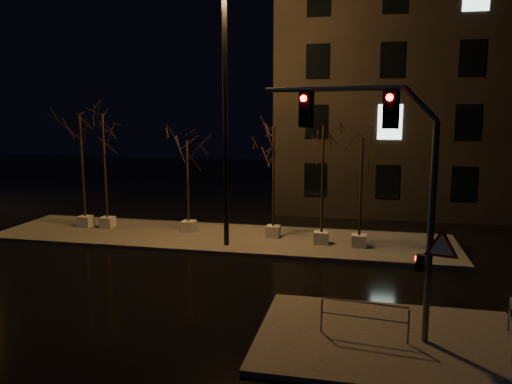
# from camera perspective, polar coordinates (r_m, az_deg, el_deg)

# --- Properties ---
(ground) EXTENTS (90.00, 90.00, 0.00)m
(ground) POSITION_cam_1_polar(r_m,az_deg,el_deg) (18.76, -9.44, -9.87)
(ground) COLOR black
(ground) RESTS_ON ground
(median) EXTENTS (22.00, 5.00, 0.15)m
(median) POSITION_cam_1_polar(r_m,az_deg,el_deg) (24.17, -4.19, -5.21)
(median) COLOR #42403B
(median) RESTS_ON ground
(sidewalk_corner) EXTENTS (7.00, 5.00, 0.15)m
(sidewalk_corner) POSITION_cam_1_polar(r_m,az_deg,el_deg) (14.30, 15.00, -16.04)
(sidewalk_corner) COLOR #42403B
(sidewalk_corner) RESTS_ON ground
(building) EXTENTS (25.00, 12.00, 15.00)m
(building) POSITION_cam_1_polar(r_m,az_deg,el_deg) (35.24, 24.70, 10.71)
(building) COLOR black
(building) RESTS_ON ground
(tree_0) EXTENTS (1.80, 1.80, 5.88)m
(tree_0) POSITION_cam_1_polar(r_m,az_deg,el_deg) (26.94, -19.38, 5.56)
(tree_0) COLOR #ACACA1
(tree_0) RESTS_ON median
(tree_1) EXTENTS (1.80, 1.80, 5.96)m
(tree_1) POSITION_cam_1_polar(r_m,az_deg,el_deg) (26.33, -17.04, 5.74)
(tree_1) COLOR #ACACA1
(tree_1) RESTS_ON median
(tree_2) EXTENTS (1.80, 1.80, 4.67)m
(tree_2) POSITION_cam_1_polar(r_m,az_deg,el_deg) (24.58, -7.86, 3.55)
(tree_2) COLOR #ACACA1
(tree_2) RESTS_ON median
(tree_3) EXTENTS (1.80, 1.80, 5.40)m
(tree_3) POSITION_cam_1_polar(r_m,az_deg,el_deg) (23.25, 2.02, 4.68)
(tree_3) COLOR #ACACA1
(tree_3) RESTS_ON median
(tree_4) EXTENTS (1.80, 1.80, 5.49)m
(tree_4) POSITION_cam_1_polar(r_m,az_deg,el_deg) (22.23, 7.68, 4.55)
(tree_4) COLOR #ACACA1
(tree_4) RESTS_ON median
(tree_5) EXTENTS (1.80, 1.80, 4.96)m
(tree_5) POSITION_cam_1_polar(r_m,az_deg,el_deg) (22.01, 12.00, 3.35)
(tree_5) COLOR #ACACA1
(tree_5) RESTS_ON median
(traffic_signal_mast) EXTENTS (5.26, 1.42, 6.60)m
(traffic_signal_mast) POSITION_cam_1_polar(r_m,az_deg,el_deg) (13.30, 15.08, 1.91)
(traffic_signal_mast) COLOR #5C5F64
(traffic_signal_mast) RESTS_ON sidewalk_corner
(streetlight_main) EXTENTS (2.78, 0.42, 11.13)m
(streetlight_main) POSITION_cam_1_polar(r_m,az_deg,el_deg) (21.80, -3.55, 10.46)
(streetlight_main) COLOR black
(streetlight_main) RESTS_ON median
(guard_rail_a) EXTENTS (2.30, 0.31, 1.00)m
(guard_rail_a) POSITION_cam_1_polar(r_m,az_deg,el_deg) (13.85, 12.25, -13.50)
(guard_rail_a) COLOR #5C5F64
(guard_rail_a) RESTS_ON sidewalk_corner
(guard_rail_b) EXTENTS (0.46, 2.00, 0.96)m
(guard_rail_b) POSITION_cam_1_polar(r_m,az_deg,el_deg) (14.66, 27.19, -13.16)
(guard_rail_b) COLOR #5C5F64
(guard_rail_b) RESTS_ON sidewalk_corner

